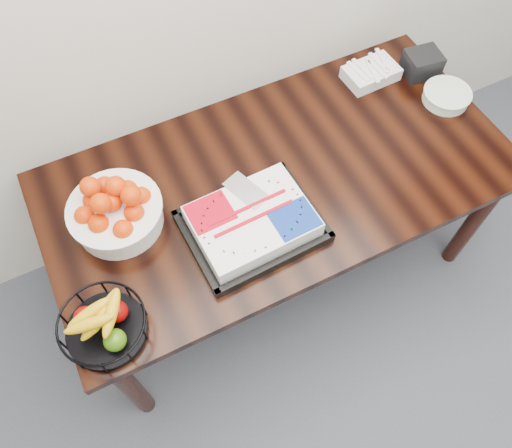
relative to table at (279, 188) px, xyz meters
name	(u,v)px	position (x,y,z in m)	size (l,w,h in m)	color
table	(279,188)	(0.00, 0.00, 0.00)	(1.80, 0.90, 0.75)	black
cake_tray	(252,223)	(-0.20, -0.17, 0.13)	(0.47, 0.38, 0.10)	black
tangerine_bowl	(115,209)	(-0.61, 0.07, 0.18)	(0.33, 0.33, 0.21)	white
fruit_basket	(103,326)	(-0.78, -0.30, 0.15)	(0.27, 0.27, 0.14)	black
plate_stack	(446,96)	(0.80, 0.03, 0.11)	(0.20, 0.20, 0.05)	white
fork_bag	(371,73)	(0.59, 0.28, 0.12)	(0.23, 0.15, 0.06)	silver
napkin_box	(422,64)	(0.80, 0.22, 0.14)	(0.14, 0.12, 0.10)	black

